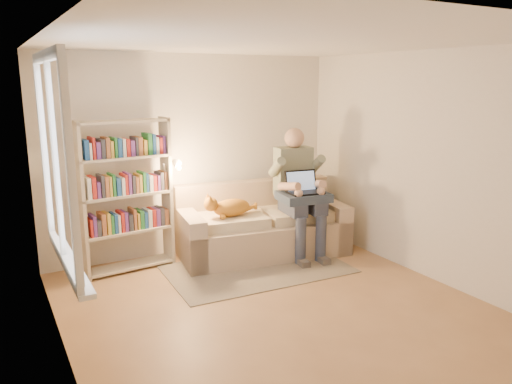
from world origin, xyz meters
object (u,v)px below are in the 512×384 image
laptop (309,187)px  cat (226,208)px  sofa (261,229)px  bookshelf (126,189)px  person (298,186)px

laptop → cat: bearing=169.9°
sofa → cat: size_ratio=3.01×
sofa → laptop: 0.86m
laptop → bookshelf: (-2.18, 0.65, 0.08)m
person → laptop: bearing=-64.2°
cat → laptop: 1.10m
person → laptop: (0.05, -0.18, 0.01)m
person → cat: person is taller
cat → bookshelf: bookshelf is taller
cat → laptop: bearing=-10.1°
cat → laptop: laptop is taller
person → sofa: bearing=160.1°
cat → laptop: size_ratio=1.63×
laptop → bookshelf: bookshelf is taller
laptop → bookshelf: 2.27m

